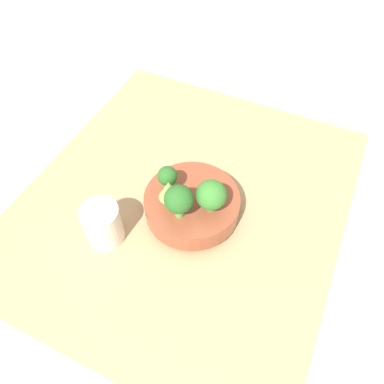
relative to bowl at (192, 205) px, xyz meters
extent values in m
plane|color=beige|center=(0.03, 0.04, -0.08)|extent=(6.00, 6.00, 0.00)
cube|color=tan|center=(0.03, 0.04, -0.06)|extent=(0.84, 0.75, 0.04)
cylinder|color=brown|center=(0.00, 0.00, -0.03)|extent=(0.10, 0.10, 0.01)
cylinder|color=brown|center=(0.00, 0.00, 0.00)|extent=(0.22, 0.22, 0.05)
cylinder|color=#609347|center=(-0.01, -0.05, 0.04)|extent=(0.02, 0.02, 0.03)
sphere|color=#387A2D|center=(-0.01, -0.05, 0.08)|extent=(0.07, 0.07, 0.07)
cylinder|color=#6BA34C|center=(0.00, 0.06, 0.04)|extent=(0.02, 0.02, 0.03)
sphere|color=#286023|center=(0.00, 0.06, 0.08)|extent=(0.04, 0.04, 0.04)
cylinder|color=#609347|center=(-0.04, 0.04, 0.04)|extent=(0.03, 0.03, 0.03)
cone|color=#93B751|center=(-0.04, 0.04, 0.08)|extent=(0.05, 0.05, 0.05)
cylinder|color=#6BA34C|center=(-0.05, 0.00, 0.04)|extent=(0.02, 0.02, 0.03)
sphere|color=#286023|center=(-0.05, 0.00, 0.08)|extent=(0.06, 0.06, 0.06)
cylinder|color=silver|center=(-0.14, 0.15, 0.01)|extent=(0.08, 0.08, 0.10)
camera|label=1|loc=(-0.46, -0.21, 0.70)|focal=35.00mm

